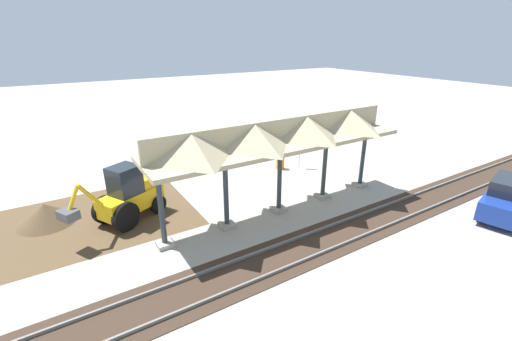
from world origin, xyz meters
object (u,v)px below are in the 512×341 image
(stop_sign, at_px, (300,144))
(distant_parked_car, at_px, (507,198))
(traffic_barrel, at_px, (280,162))
(backhoe, at_px, (128,196))

(stop_sign, distance_m, distant_parked_car, 11.86)
(stop_sign, bearing_deg, distant_parked_car, 112.23)
(stop_sign, distance_m, traffic_barrel, 1.82)
(stop_sign, height_order, traffic_barrel, stop_sign)
(backhoe, distance_m, traffic_barrel, 10.61)
(backhoe, bearing_deg, stop_sign, -173.92)
(distant_parked_car, bearing_deg, backhoe, -31.00)
(backhoe, relative_size, distant_parked_car, 1.10)
(backhoe, height_order, traffic_barrel, backhoe)
(traffic_barrel, bearing_deg, backhoe, 9.40)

